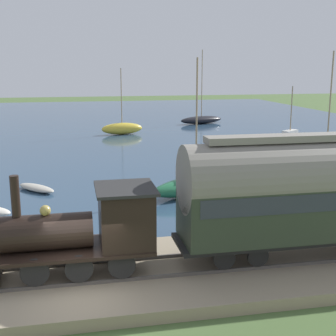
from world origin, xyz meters
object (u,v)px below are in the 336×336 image
at_px(sailboat_brown, 325,166).
at_px(sailboat_black, 201,120).
at_px(passenger_coach, 309,190).
at_px(rowboat_off_pier, 37,188).
at_px(sailboat_yellow, 122,128).
at_px(sailboat_white, 290,140).
at_px(steam_locomotive, 91,226).
at_px(sailboat_green, 196,184).

xyz_separation_m(sailboat_brown, sailboat_black, (28.77, 1.05, 0.03)).
bearing_deg(passenger_coach, rowboat_off_pier, 39.26).
xyz_separation_m(sailboat_yellow, sailboat_black, (7.45, -10.98, -0.13)).
xyz_separation_m(passenger_coach, sailboat_white, (24.92, -11.40, -2.39)).
xyz_separation_m(steam_locomotive, sailboat_brown, (14.05, -16.74, -1.63)).
relative_size(sailboat_black, sailboat_green, 1.19).
bearing_deg(sailboat_green, steam_locomotive, 124.29).
distance_m(sailboat_brown, rowboat_off_pier, 19.53).
relative_size(sailboat_brown, sailboat_green, 1.07).
bearing_deg(sailboat_yellow, sailboat_black, -63.84).
xyz_separation_m(sailboat_white, rowboat_off_pier, (-11.89, 22.05, -0.39)).
relative_size(passenger_coach, rowboat_off_pier, 3.47).
bearing_deg(sailboat_brown, rowboat_off_pier, 107.22).
relative_size(sailboat_white, sailboat_green, 0.73).
distance_m(steam_locomotive, rowboat_off_pier, 13.46).
relative_size(sailboat_white, sailboat_brown, 0.69).
height_order(steam_locomotive, sailboat_white, sailboat_white).
height_order(sailboat_brown, sailboat_black, sailboat_black).
bearing_deg(sailboat_green, rowboat_off_pier, 49.83).
relative_size(sailboat_yellow, sailboat_green, 0.91).
bearing_deg(sailboat_yellow, steam_locomotive, 164.42).
height_order(sailboat_brown, sailboat_green, sailboat_brown).
bearing_deg(passenger_coach, steam_locomotive, 90.00).
height_order(passenger_coach, sailboat_black, sailboat_black).
bearing_deg(sailboat_yellow, sailboat_green, 175.87).
relative_size(sailboat_yellow, rowboat_off_pier, 2.50).
distance_m(sailboat_black, rowboat_off_pier, 35.04).
bearing_deg(sailboat_green, passenger_coach, 164.06).
xyz_separation_m(sailboat_white, sailboat_green, (-14.54, 12.89, 0.06)).
bearing_deg(steam_locomotive, rowboat_off_pier, 11.99).
distance_m(steam_locomotive, sailboat_black, 45.62).
xyz_separation_m(passenger_coach, sailboat_brown, (14.05, -8.85, -2.48)).
xyz_separation_m(sailboat_black, rowboat_off_pier, (-29.78, 18.46, -0.33)).
distance_m(sailboat_yellow, sailboat_black, 13.27).
height_order(passenger_coach, rowboat_off_pier, passenger_coach).
relative_size(sailboat_white, sailboat_black, 0.62).
distance_m(sailboat_brown, sailboat_green, 10.97).
bearing_deg(sailboat_brown, steam_locomotive, 144.25).
height_order(steam_locomotive, sailboat_brown, sailboat_brown).
bearing_deg(passenger_coach, sailboat_white, -24.58).
height_order(steam_locomotive, sailboat_black, sailboat_black).
relative_size(sailboat_green, rowboat_off_pier, 2.76).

